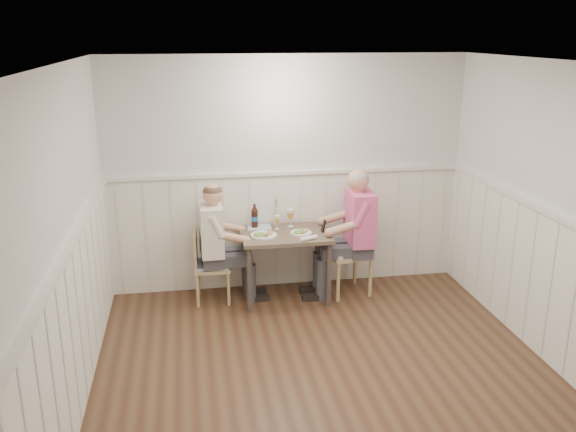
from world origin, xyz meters
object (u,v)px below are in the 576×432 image
object	(u,v)px
chair_left	(208,263)
beer_bottle	(255,217)
grass_vase	(274,212)
man_in_pink	(355,242)
diner_cream	(216,253)
dining_table	(285,242)
chair_right	(352,248)

from	to	relation	value
chair_left	beer_bottle	distance (m)	0.71
chair_left	grass_vase	size ratio (longest dim) A/B	2.39
chair_left	man_in_pink	world-z (taller)	man_in_pink
man_in_pink	grass_vase	world-z (taller)	man_in_pink
diner_cream	grass_vase	bearing A→B (deg)	22.30
dining_table	chair_left	xyz separation A→B (m)	(-0.83, 0.06, -0.21)
chair_left	diner_cream	distance (m)	0.15
chair_left	man_in_pink	size ratio (longest dim) A/B	0.56
man_in_pink	beer_bottle	bearing A→B (deg)	165.40
man_in_pink	dining_table	bearing A→B (deg)	177.67
dining_table	beer_bottle	bearing A→B (deg)	140.11
dining_table	man_in_pink	world-z (taller)	man_in_pink
chair_right	beer_bottle	distance (m)	1.14
dining_table	chair_right	distance (m)	0.78
chair_left	man_in_pink	bearing A→B (deg)	-3.28
dining_table	man_in_pink	distance (m)	0.78
man_in_pink	grass_vase	size ratio (longest dim) A/B	4.30
man_in_pink	grass_vase	distance (m)	0.95
grass_vase	chair_left	bearing A→B (deg)	-161.95
chair_right	chair_left	world-z (taller)	chair_right
dining_table	chair_left	size ratio (longest dim) A/B	1.17
chair_left	beer_bottle	bearing A→B (deg)	19.19
man_in_pink	diner_cream	xyz separation A→B (m)	(-1.52, 0.06, -0.05)
chair_left	diner_cream	world-z (taller)	diner_cream
dining_table	beer_bottle	distance (m)	0.44
diner_cream	grass_vase	size ratio (longest dim) A/B	3.96
beer_bottle	grass_vase	world-z (taller)	grass_vase
dining_table	chair_right	size ratio (longest dim) A/B	0.98
chair_right	beer_bottle	size ratio (longest dim) A/B	3.63
chair_right	chair_left	distance (m)	1.60
beer_bottle	man_in_pink	bearing A→B (deg)	-14.60
diner_cream	grass_vase	world-z (taller)	diner_cream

